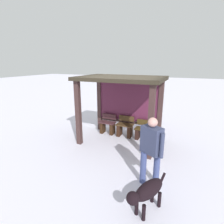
{
  "coord_description": "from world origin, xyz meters",
  "views": [
    {
      "loc": [
        2.12,
        -5.47,
        2.7
      ],
      "look_at": [
        -0.15,
        -0.38,
        1.15
      ],
      "focal_mm": 28.61,
      "sensor_mm": 36.0,
      "label": 1
    }
  ],
  "objects": [
    {
      "name": "ground_plane",
      "position": [
        0.0,
        0.0,
        0.0
      ],
      "size": [
        60.0,
        60.0,
        0.0
      ],
      "primitive_type": "plane",
      "color": "silver"
    },
    {
      "name": "bench_right_inside",
      "position": [
        0.72,
        0.48,
        0.28
      ],
      "size": [
        0.62,
        0.37,
        0.7
      ],
      "color": "#433115",
      "rests_on": "ground"
    },
    {
      "name": "bus_shelter",
      "position": [
        0.0,
        0.19,
        1.75
      ],
      "size": [
        2.76,
        1.87,
        2.27
      ],
      "color": "#3C2726",
      "rests_on": "ground"
    },
    {
      "name": "bench_left_inside",
      "position": [
        -0.72,
        0.47,
        0.31
      ],
      "size": [
        0.62,
        0.35,
        0.75
      ],
      "color": "#46262B",
      "rests_on": "ground"
    },
    {
      "name": "dog",
      "position": [
        1.59,
        -2.73,
        0.45
      ],
      "size": [
        0.58,
        0.99,
        0.64
      ],
      "color": "black",
      "rests_on": "ground"
    },
    {
      "name": "bench_center_inside",
      "position": [
        0.0,
        0.47,
        0.3
      ],
      "size": [
        0.62,
        0.39,
        0.76
      ],
      "color": "#48321B",
      "rests_on": "ground"
    },
    {
      "name": "person_walking",
      "position": [
        1.46,
        -1.85,
        0.92
      ],
      "size": [
        0.6,
        0.44,
        1.58
      ],
      "color": "#333957",
      "rests_on": "ground"
    }
  ]
}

